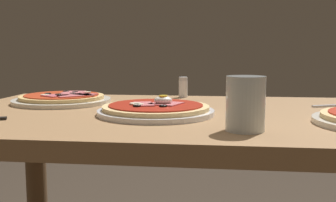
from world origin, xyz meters
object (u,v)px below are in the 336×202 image
(pizza_foreground, at_px, (156,110))
(fork, at_px, (334,106))
(water_glass_near, at_px, (245,107))
(salt_shaker, at_px, (183,87))
(pizza_across_right, at_px, (62,99))
(dining_table, at_px, (185,160))

(pizza_foreground, xyz_separation_m, fork, (0.47, 0.20, -0.01))
(water_glass_near, relative_size, salt_shaker, 1.58)
(pizza_across_right, distance_m, water_glass_near, 0.62)
(pizza_foreground, bearing_deg, fork, 22.94)
(water_glass_near, bearing_deg, pizza_foreground, 139.26)
(pizza_across_right, height_order, salt_shaker, salt_shaker)
(water_glass_near, relative_size, fork, 0.70)
(fork, xyz_separation_m, salt_shaker, (-0.43, 0.17, 0.03))
(pizza_foreground, relative_size, pizza_across_right, 0.99)
(fork, bearing_deg, dining_table, -160.42)
(salt_shaker, bearing_deg, pizza_across_right, -152.06)
(pizza_across_right, bearing_deg, pizza_foreground, -30.67)
(pizza_across_right, bearing_deg, dining_table, -18.83)
(water_glass_near, bearing_deg, dining_table, 120.59)
(dining_table, distance_m, fork, 0.44)
(pizza_foreground, bearing_deg, water_glass_near, -40.74)
(pizza_across_right, xyz_separation_m, fork, (0.77, 0.02, -0.01))
(pizza_foreground, bearing_deg, pizza_across_right, 149.33)
(dining_table, relative_size, pizza_across_right, 4.23)
(fork, bearing_deg, salt_shaker, 158.93)
(fork, relative_size, salt_shaker, 2.26)
(pizza_foreground, distance_m, water_glass_near, 0.27)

